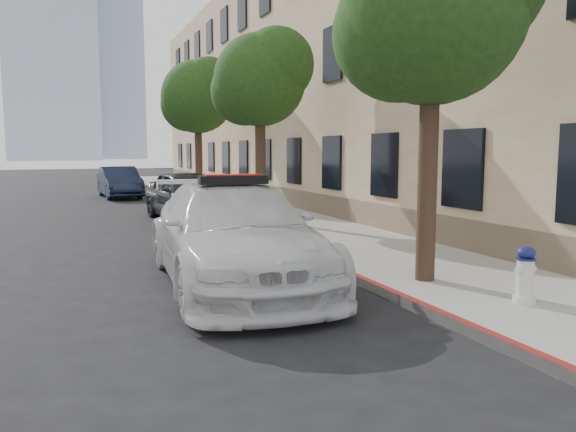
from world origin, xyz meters
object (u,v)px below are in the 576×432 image
(police_car, at_px, (234,234))
(parked_car_mid, at_px, (188,195))
(parked_car_far, at_px, (119,182))
(fire_hydrant, at_px, (525,276))

(police_car, relative_size, parked_car_mid, 1.25)
(parked_car_far, distance_m, fire_hydrant, 21.41)
(police_car, bearing_deg, parked_car_mid, 86.76)
(police_car, bearing_deg, parked_car_far, 94.11)
(police_car, bearing_deg, fire_hydrant, -41.05)
(police_car, xyz_separation_m, parked_car_far, (-0.22, 18.09, -0.11))
(parked_car_far, bearing_deg, parked_car_mid, -86.79)
(parked_car_mid, relative_size, fire_hydrant, 6.05)
(parked_car_mid, height_order, fire_hydrant, parked_car_mid)
(parked_car_far, height_order, fire_hydrant, parked_car_far)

